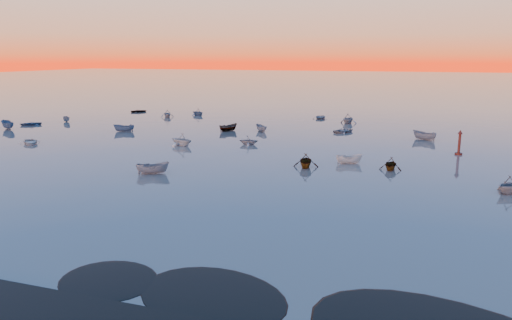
% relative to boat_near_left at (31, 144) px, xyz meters
% --- Properties ---
extents(ground, '(600.00, 600.00, 0.00)m').
position_rel_boat_near_left_xyz_m(ground, '(35.53, 65.21, 0.00)').
color(ground, '#605850').
rests_on(ground, ground).
extents(mud_lobes, '(140.00, 6.00, 0.07)m').
position_rel_boat_near_left_xyz_m(mud_lobes, '(35.53, -35.79, 0.01)').
color(mud_lobes, black).
rests_on(mud_lobes, ground).
extents(moored_fleet, '(124.00, 58.00, 1.20)m').
position_rel_boat_near_left_xyz_m(moored_fleet, '(35.53, 18.21, 0.00)').
color(moored_fleet, silver).
rests_on(moored_fleet, ground).
extents(boat_near_left, '(4.04, 4.30, 1.04)m').
position_rel_boat_near_left_xyz_m(boat_near_left, '(0.00, 0.00, 0.00)').
color(boat_near_left, silver).
rests_on(boat_near_left, ground).
extents(boat_near_center, '(3.16, 4.03, 1.29)m').
position_rel_boat_near_left_xyz_m(boat_near_center, '(27.53, -10.79, 0.00)').
color(boat_near_center, slate).
rests_on(boat_near_center, ground).
extents(channel_marker, '(0.98, 0.98, 3.47)m').
position_rel_boat_near_left_xyz_m(channel_marker, '(60.79, 12.49, 1.37)').
color(channel_marker, '#42140E').
rests_on(channel_marker, ground).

